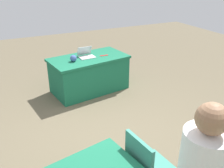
# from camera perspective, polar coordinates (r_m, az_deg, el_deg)

# --- Properties ---
(ground_plane) EXTENTS (14.40, 14.40, 0.00)m
(ground_plane) POSITION_cam_1_polar(r_m,az_deg,el_deg) (4.00, -1.53, -12.89)
(ground_plane) COLOR brown
(table_foreground) EXTENTS (1.72, 1.08, 0.76)m
(table_foreground) POSITION_cam_1_polar(r_m,az_deg,el_deg) (5.40, -5.24, 2.32)
(table_foreground) COLOR #196647
(table_foreground) RESTS_ON ground
(chair_near_front) EXTENTS (0.49, 0.49, 0.95)m
(chair_near_front) POSITION_cam_1_polar(r_m,az_deg,el_deg) (2.81, 8.10, -18.32)
(chair_near_front) COLOR #9E9993
(chair_near_front) RESTS_ON ground
(laptop_silver) EXTENTS (0.33, 0.30, 0.21)m
(laptop_silver) POSITION_cam_1_polar(r_m,az_deg,el_deg) (5.28, -5.90, 6.59)
(laptop_silver) COLOR silver
(laptop_silver) RESTS_ON table_foreground
(yarn_ball) EXTENTS (0.13, 0.13, 0.13)m
(yarn_ball) POSITION_cam_1_polar(r_m,az_deg,el_deg) (5.04, -8.85, 5.85)
(yarn_ball) COLOR #3F5999
(yarn_ball) RESTS_ON table_foreground
(scissors_red) EXTENTS (0.18, 0.05, 0.01)m
(scissors_red) POSITION_cam_1_polar(r_m,az_deg,el_deg) (5.35, -1.84, 6.56)
(scissors_red) COLOR red
(scissors_red) RESTS_ON table_foreground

